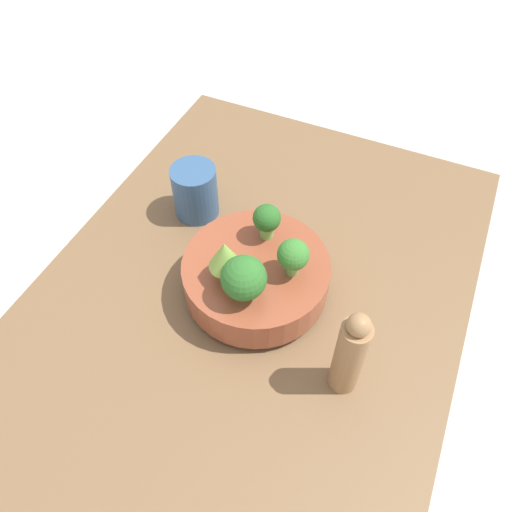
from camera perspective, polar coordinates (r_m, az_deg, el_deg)
The scene contains 9 objects.
ground_plane at distance 0.86m, azimuth -1.33°, elevation -6.42°, with size 6.00×6.00×0.00m, color silver.
table at distance 0.84m, azimuth -1.35°, elevation -5.84°, with size 0.99×0.69×0.03m.
bowl at distance 0.81m, azimuth 0.00°, elevation -2.28°, with size 0.24×0.24×0.07m.
broccoli_floret_back at distance 0.74m, azimuth 4.27°, elevation 0.05°, with size 0.05×0.05×0.07m.
broccoli_floret_right at distance 0.71m, azimuth -1.41°, elevation -2.57°, with size 0.07×0.07×0.08m.
broccoli_floret_left at distance 0.79m, azimuth 1.30°, elevation 4.17°, with size 0.05×0.05×0.06m.
romanesco_piece_near at distance 0.73m, azimuth -3.58°, elevation -0.04°, with size 0.05×0.05×0.08m.
cup at distance 0.93m, azimuth -6.96°, elevation 7.34°, with size 0.08×0.08×0.10m.
pepper_mill at distance 0.70m, azimuth 10.68°, elevation -10.96°, with size 0.04×0.04×0.18m.
Camera 1 is at (0.41, 0.21, 0.72)m, focal length 35.00 mm.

